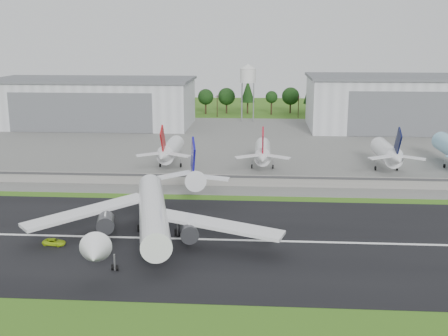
# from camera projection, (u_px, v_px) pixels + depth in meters

# --- Properties ---
(ground) EXTENTS (600.00, 600.00, 0.00)m
(ground) POSITION_uv_depth(u_px,v_px,m) (247.00, 259.00, 111.21)
(ground) COLOR #385E16
(ground) RESTS_ON ground
(runway) EXTENTS (320.00, 60.00, 0.10)m
(runway) POSITION_uv_depth(u_px,v_px,m) (248.00, 241.00, 120.91)
(runway) COLOR black
(runway) RESTS_ON ground
(runway_centerline) EXTENTS (220.00, 1.00, 0.02)m
(runway_centerline) POSITION_uv_depth(u_px,v_px,m) (248.00, 240.00, 120.89)
(runway_centerline) COLOR white
(runway_centerline) RESTS_ON runway
(apron) EXTENTS (320.00, 150.00, 0.10)m
(apron) POSITION_uv_depth(u_px,v_px,m) (255.00, 145.00, 227.74)
(apron) COLOR slate
(apron) RESTS_ON ground
(blast_fence) EXTENTS (240.00, 0.61, 3.50)m
(blast_fence) POSITION_uv_depth(u_px,v_px,m) (252.00, 181.00, 164.20)
(blast_fence) COLOR gray
(blast_fence) RESTS_ON ground
(hangar_west) EXTENTS (97.00, 44.00, 23.20)m
(hangar_west) POSITION_uv_depth(u_px,v_px,m) (93.00, 102.00, 274.07)
(hangar_west) COLOR silver
(hangar_west) RESTS_ON ground
(hangar_east) EXTENTS (102.00, 47.00, 25.20)m
(hangar_east) POSITION_uv_depth(u_px,v_px,m) (417.00, 103.00, 263.46)
(hangar_east) COLOR silver
(hangar_east) RESTS_ON ground
(water_tower) EXTENTS (8.40, 8.40, 29.40)m
(water_tower) POSITION_uv_depth(u_px,v_px,m) (248.00, 74.00, 285.60)
(water_tower) COLOR #99999E
(water_tower) RESTS_ON ground
(utility_poles) EXTENTS (230.00, 3.00, 12.00)m
(utility_poles) POSITION_uv_depth(u_px,v_px,m) (257.00, 117.00, 305.45)
(utility_poles) COLOR black
(utility_poles) RESTS_ON ground
(treeline) EXTENTS (320.00, 16.00, 22.00)m
(treeline) POSITION_uv_depth(u_px,v_px,m) (258.00, 114.00, 320.01)
(treeline) COLOR black
(treeline) RESTS_ON ground
(main_airliner) EXTENTS (55.89, 58.80, 18.17)m
(main_airliner) POSITION_uv_depth(u_px,v_px,m) (152.00, 218.00, 120.77)
(main_airliner) COLOR white
(main_airliner) RESTS_ON runway
(ground_vehicle) EXTENTS (5.14, 2.98, 1.35)m
(ground_vehicle) POSITION_uv_depth(u_px,v_px,m) (54.00, 242.00, 118.07)
(ground_vehicle) COLOR #BADF1A
(ground_vehicle) RESTS_ON runway
(parked_jet_red_a) EXTENTS (7.36, 31.29, 16.56)m
(parked_jet_red_a) POSITION_uv_depth(u_px,v_px,m) (169.00, 151.00, 186.03)
(parked_jet_red_a) COLOR white
(parked_jet_red_a) RESTS_ON ground
(parked_jet_red_b) EXTENTS (7.36, 31.29, 16.39)m
(parked_jet_red_b) POSITION_uv_depth(u_px,v_px,m) (263.00, 152.00, 183.97)
(parked_jet_red_b) COLOR silver
(parked_jet_red_b) RESTS_ON ground
(parked_jet_navy) EXTENTS (7.36, 31.29, 16.69)m
(parked_jet_navy) POSITION_uv_depth(u_px,v_px,m) (388.00, 153.00, 181.23)
(parked_jet_navy) COLOR white
(parked_jet_navy) RESTS_ON ground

